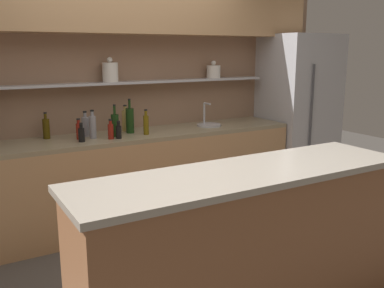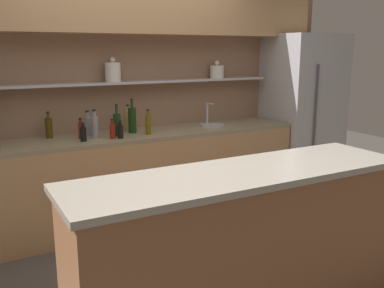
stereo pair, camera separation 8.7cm
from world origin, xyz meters
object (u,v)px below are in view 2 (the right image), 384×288
(bottle_oil_2, at_px, (148,124))
(bottle_oil_6, at_px, (49,127))
(bottle_sauce_3, at_px, (113,130))
(bottle_spirit_8, at_px, (95,126))
(bottle_wine_9, at_px, (117,124))
(bottle_sauce_10, at_px, (81,130))
(bottle_spirit_1, at_px, (88,126))
(bottle_sauce_4, at_px, (83,134))
(bottle_wine_5, at_px, (132,120))
(bottle_spirit_0, at_px, (128,120))
(refrigerator, at_px, (302,115))
(bottle_sauce_7, at_px, (120,131))
(sink_fixture, at_px, (211,123))

(bottle_oil_2, height_order, bottle_oil_6, same)
(bottle_sauce_3, relative_size, bottle_spirit_8, 0.70)
(bottle_wine_9, xyz_separation_m, bottle_sauce_10, (-0.34, 0.04, -0.03))
(bottle_spirit_1, relative_size, bottle_sauce_3, 1.30)
(bottle_sauce_4, xyz_separation_m, bottle_sauce_10, (0.01, 0.13, 0.01))
(bottle_spirit_1, xyz_separation_m, bottle_wine_9, (0.24, -0.14, 0.01))
(bottle_wine_5, distance_m, bottle_spirit_8, 0.41)
(bottle_sauce_3, bearing_deg, bottle_spirit_0, 49.16)
(refrigerator, xyz_separation_m, bottle_sauce_7, (-2.36, -0.11, 0.03))
(bottle_sauce_4, height_order, bottle_spirit_8, bottle_spirit_8)
(bottle_sauce_7, bearing_deg, bottle_spirit_0, 58.90)
(bottle_spirit_0, xyz_separation_m, bottle_oil_2, (0.10, -0.28, -0.01))
(bottle_wine_5, xyz_separation_m, bottle_sauce_7, (-0.20, -0.21, -0.06))
(bottle_spirit_1, bearing_deg, bottle_sauce_3, -55.76)
(bottle_sauce_7, height_order, bottle_wine_9, bottle_wine_9)
(bottle_sauce_4, relative_size, bottle_oil_6, 0.70)
(bottle_spirit_1, distance_m, bottle_wine_9, 0.28)
(sink_fixture, bearing_deg, refrigerator, -2.24)
(refrigerator, distance_m, bottle_sauce_4, 2.70)
(bottle_sauce_4, bearing_deg, bottle_wine_9, 14.14)
(refrigerator, distance_m, bottle_spirit_0, 2.17)
(bottle_oil_2, bearing_deg, refrigerator, 1.68)
(bottle_sauce_10, bearing_deg, refrigerator, -1.01)
(bottle_spirit_1, bearing_deg, bottle_sauce_10, -132.90)
(bottle_spirit_1, relative_size, bottle_sauce_10, 1.25)
(bottle_sauce_7, bearing_deg, bottle_sauce_4, 174.82)
(bottle_spirit_1, distance_m, bottle_sauce_10, 0.14)
(bottle_wine_5, relative_size, bottle_sauce_10, 1.75)
(bottle_wine_5, height_order, bottle_wine_9, bottle_wine_5)
(sink_fixture, distance_m, bottle_oil_6, 1.69)
(bottle_spirit_1, bearing_deg, bottle_spirit_8, -76.06)
(refrigerator, height_order, sink_fixture, refrigerator)
(bottle_wine_5, bearing_deg, bottle_sauce_7, -133.40)
(bottle_spirit_1, distance_m, bottle_sauce_4, 0.25)
(sink_fixture, bearing_deg, bottle_spirit_0, 169.31)
(bottle_sauce_3, distance_m, bottle_sauce_10, 0.29)
(refrigerator, distance_m, bottle_wine_5, 2.16)
(bottle_sauce_4, distance_m, bottle_spirit_8, 0.18)
(bottle_oil_2, distance_m, bottle_sauce_3, 0.37)
(bottle_sauce_10, bearing_deg, bottle_spirit_1, 47.10)
(bottle_oil_6, xyz_separation_m, bottle_sauce_7, (0.58, -0.34, -0.03))
(bottle_spirit_8, bearing_deg, bottle_oil_6, 151.95)
(bottle_sauce_7, relative_size, bottle_sauce_10, 0.87)
(bottle_oil_2, xyz_separation_m, bottle_sauce_3, (-0.37, -0.03, -0.02))
(bottle_spirit_1, relative_size, bottle_wine_5, 0.71)
(refrigerator, distance_m, bottle_oil_2, 2.06)
(sink_fixture, xyz_separation_m, bottle_oil_2, (-0.79, -0.11, 0.08))
(sink_fixture, bearing_deg, bottle_sauce_3, -173.02)
(bottle_spirit_8, bearing_deg, sink_fixture, 1.20)
(bottle_sauce_3, xyz_separation_m, bottle_sauce_4, (-0.27, 0.01, -0.01))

